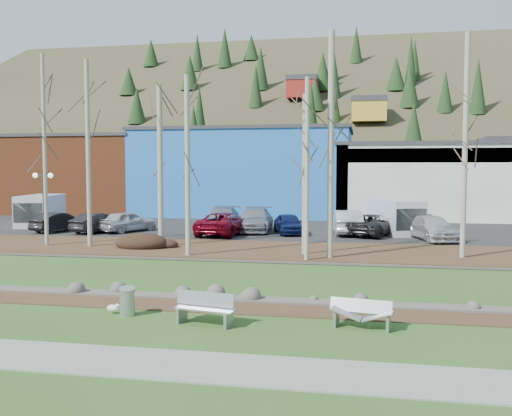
% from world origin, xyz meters
% --- Properties ---
extents(ground, '(200.00, 200.00, 0.00)m').
position_xyz_m(ground, '(0.00, 0.00, 0.00)').
color(ground, '#2E4D1A').
rests_on(ground, ground).
extents(footpath, '(80.00, 2.00, 0.04)m').
position_xyz_m(footpath, '(0.00, -3.50, 0.02)').
color(footpath, slate).
rests_on(footpath, ground).
extents(dirt_strip, '(80.00, 1.80, 0.03)m').
position_xyz_m(dirt_strip, '(0.00, 2.10, 0.01)').
color(dirt_strip, '#382616').
rests_on(dirt_strip, ground).
extents(near_bank_rocks, '(80.00, 0.80, 0.50)m').
position_xyz_m(near_bank_rocks, '(0.00, 3.10, 0.00)').
color(near_bank_rocks, '#47423D').
rests_on(near_bank_rocks, ground).
extents(river, '(80.00, 8.00, 0.90)m').
position_xyz_m(river, '(0.00, 7.20, 0.00)').
color(river, black).
rests_on(river, ground).
extents(far_bank_rocks, '(80.00, 0.80, 0.46)m').
position_xyz_m(far_bank_rocks, '(0.00, 11.30, 0.00)').
color(far_bank_rocks, '#47423D').
rests_on(far_bank_rocks, ground).
extents(far_bank, '(80.00, 7.00, 0.15)m').
position_xyz_m(far_bank, '(0.00, 14.50, 0.07)').
color(far_bank, '#382616').
rests_on(far_bank, ground).
extents(parking_lot, '(80.00, 14.00, 0.14)m').
position_xyz_m(parking_lot, '(0.00, 25.00, 0.07)').
color(parking_lot, black).
rests_on(parking_lot, ground).
extents(building_brick, '(16.32, 12.24, 7.80)m').
position_xyz_m(building_brick, '(-24.00, 39.00, 3.91)').
color(building_brick, brown).
rests_on(building_brick, ground).
extents(building_blue, '(20.40, 12.24, 8.30)m').
position_xyz_m(building_blue, '(-6.00, 39.00, 4.16)').
color(building_blue, blue).
rests_on(building_blue, ground).
extents(building_white, '(18.36, 12.24, 6.80)m').
position_xyz_m(building_white, '(12.00, 38.98, 3.41)').
color(building_white, '#B9B9B4').
rests_on(building_white, ground).
extents(hillside, '(160.00, 72.00, 35.00)m').
position_xyz_m(hillside, '(0.00, 84.00, 17.50)').
color(hillside, '#322D1F').
rests_on(hillside, ground).
extents(bench_intact, '(1.90, 0.89, 0.92)m').
position_xyz_m(bench_intact, '(0.75, 0.03, 0.46)').
color(bench_intact, '#A8AAAD').
rests_on(bench_intact, ground).
extents(bench_damaged, '(1.83, 0.86, 0.78)m').
position_xyz_m(bench_damaged, '(5.24, 0.49, 0.40)').
color(bench_damaged, '#A8AAAD').
rests_on(bench_damaged, ground).
extents(litter_bin, '(0.59, 0.59, 0.80)m').
position_xyz_m(litter_bin, '(-1.86, 0.52, 0.40)').
color(litter_bin, '#A8AAAD').
rests_on(litter_bin, ground).
extents(seagull, '(0.46, 0.22, 0.33)m').
position_xyz_m(seagull, '(-2.39, 0.64, 0.18)').
color(seagull, gold).
rests_on(seagull, ground).
extents(dirt_mound, '(3.01, 2.13, 0.59)m').
position_xyz_m(dirt_mound, '(-6.82, 13.98, 0.45)').
color(dirt_mound, black).
rests_on(dirt_mound, far_bank).
extents(birch_0, '(0.25, 0.25, 10.42)m').
position_xyz_m(birch_0, '(-9.92, 13.97, 5.36)').
color(birch_0, '#B1ABA0').
rests_on(birch_0, far_bank).
extents(birch_1, '(0.22, 0.22, 10.81)m').
position_xyz_m(birch_1, '(-12.52, 13.87, 5.55)').
color(birch_1, '#B1ABA0').
rests_on(birch_1, far_bank).
extents(birch_2, '(0.30, 0.30, 9.08)m').
position_xyz_m(birch_2, '(-5.97, 14.73, 4.69)').
color(birch_2, '#B1ABA0').
rests_on(birch_2, far_bank).
extents(birch_3, '(0.26, 0.26, 9.02)m').
position_xyz_m(birch_3, '(-3.43, 11.73, 4.66)').
color(birch_3, '#B1ABA0').
rests_on(birch_3, far_bank).
extents(birch_4, '(0.21, 0.21, 8.14)m').
position_xyz_m(birch_4, '(2.28, 13.29, 4.22)').
color(birch_4, '#B1ABA0').
rests_on(birch_4, far_bank).
extents(birch_5, '(0.21, 0.21, 8.67)m').
position_xyz_m(birch_5, '(2.61, 11.30, 4.49)').
color(birch_5, '#B1ABA0').
rests_on(birch_5, far_bank).
extents(birch_6, '(0.30, 0.30, 11.01)m').
position_xyz_m(birch_6, '(3.67, 12.30, 5.65)').
color(birch_6, '#B1ABA0').
rests_on(birch_6, far_bank).
extents(birch_7, '(0.26, 0.26, 10.92)m').
position_xyz_m(birch_7, '(10.10, 13.51, 5.61)').
color(birch_7, '#B1ABA0').
rests_on(birch_7, far_bank).
extents(street_lamp, '(1.56, 0.38, 4.07)m').
position_xyz_m(street_lamp, '(-17.09, 21.18, 3.34)').
color(street_lamp, '#262628').
rests_on(street_lamp, parking_lot).
extents(car_0, '(3.48, 4.58, 1.45)m').
position_xyz_m(car_0, '(-10.80, 21.24, 0.87)').
color(car_0, silver).
rests_on(car_0, parking_lot).
extents(car_1, '(2.70, 4.31, 1.34)m').
position_xyz_m(car_1, '(-12.60, 20.50, 0.81)').
color(car_1, black).
rests_on(car_1, parking_lot).
extents(car_2, '(3.14, 5.65, 1.50)m').
position_xyz_m(car_2, '(-3.73, 20.62, 0.89)').
color(car_2, maroon).
rests_on(car_2, parking_lot).
extents(car_3, '(2.71, 5.72, 1.61)m').
position_xyz_m(car_3, '(-2.13, 23.09, 0.95)').
color(car_3, gray).
rests_on(car_3, parking_lot).
extents(car_4, '(2.76, 4.34, 1.37)m').
position_xyz_m(car_4, '(0.37, 22.01, 0.83)').
color(car_4, navy).
rests_on(car_4, parking_lot).
extents(car_5, '(2.24, 5.05, 1.61)m').
position_xyz_m(car_5, '(4.24, 22.53, 0.95)').
color(car_5, silver).
rests_on(car_5, parking_lot).
extents(car_6, '(3.90, 5.52, 1.40)m').
position_xyz_m(car_6, '(5.89, 22.09, 0.84)').
color(car_6, '#29282B').
rests_on(car_6, parking_lot).
extents(car_7, '(3.30, 5.33, 1.44)m').
position_xyz_m(car_7, '(9.49, 20.50, 0.86)').
color(car_7, silver).
rests_on(car_7, parking_lot).
extents(car_8, '(2.70, 4.31, 1.34)m').
position_xyz_m(car_8, '(-15.53, 20.50, 0.81)').
color(car_8, black).
rests_on(car_8, parking_lot).
extents(car_9, '(2.71, 5.72, 1.61)m').
position_xyz_m(car_9, '(-4.49, 23.09, 0.95)').
color(car_9, gray).
rests_on(car_9, parking_lot).
extents(van_white, '(3.78, 5.63, 2.28)m').
position_xyz_m(van_white, '(7.51, 23.65, 1.28)').
color(van_white, white).
rests_on(van_white, parking_lot).
extents(van_grey, '(3.28, 5.69, 2.34)m').
position_xyz_m(van_grey, '(-19.02, 23.84, 1.31)').
color(van_grey, silver).
rests_on(van_grey, parking_lot).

